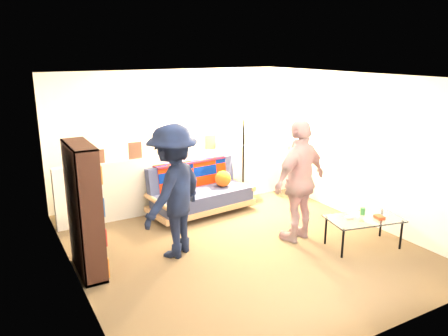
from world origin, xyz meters
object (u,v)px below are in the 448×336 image
at_px(floor_lamp, 243,140).
at_px(person_left, 174,191).
at_px(bookshelf, 85,214).
at_px(futon_sofa, 200,192).
at_px(person_right, 300,181).
at_px(coffee_table, 364,220).

relative_size(floor_lamp, person_left, 0.89).
relative_size(bookshelf, person_left, 0.92).
height_order(futon_sofa, floor_lamp, floor_lamp).
bearing_deg(futon_sofa, person_right, -65.69).
bearing_deg(coffee_table, bookshelf, 161.73).
distance_m(bookshelf, person_right, 3.00).
xyz_separation_m(floor_lamp, person_left, (-2.01, -1.48, -0.24)).
height_order(bookshelf, person_left, person_left).
bearing_deg(person_left, floor_lamp, -178.52).
height_order(futon_sofa, coffee_table, futon_sofa).
relative_size(floor_lamp, person_right, 0.90).
distance_m(coffee_table, floor_lamp, 2.73).
distance_m(bookshelf, person_left, 1.17).
xyz_separation_m(coffee_table, floor_lamp, (-0.43, 2.59, 0.74)).
xyz_separation_m(coffee_table, person_left, (-2.44, 1.11, 0.50)).
distance_m(futon_sofa, person_right, 1.96).
distance_m(coffee_table, person_right, 1.06).
bearing_deg(floor_lamp, person_right, -96.25).
bearing_deg(bookshelf, floor_lamp, 23.84).
bearing_deg(futon_sofa, floor_lamp, 11.32).
relative_size(bookshelf, coffee_table, 1.47).
relative_size(futon_sofa, person_right, 1.03).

